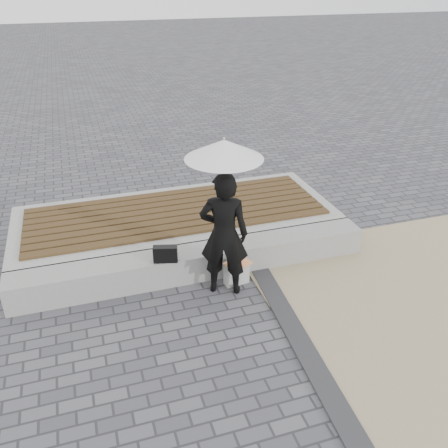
{
  "coord_description": "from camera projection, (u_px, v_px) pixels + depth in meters",
  "views": [
    {
      "loc": [
        -1.35,
        -3.89,
        3.82
      ],
      "look_at": [
        0.26,
        1.13,
        1.0
      ],
      "focal_mm": 38.37,
      "sensor_mm": 36.0,
      "label": 1
    }
  ],
  "objects": [
    {
      "name": "seating_ledge",
      "position": [
        196.0,
        262.0,
        6.68
      ],
      "size": [
        5.0,
        0.45,
        0.4
      ],
      "primitive_type": "cube",
      "color": "#9D9C98",
      "rests_on": "ground"
    },
    {
      "name": "ground",
      "position": [
        233.0,
        349.0,
        5.43
      ],
      "size": [
        80.0,
        80.0,
        0.0
      ],
      "primitive_type": "plane",
      "color": "#535359",
      "rests_on": "ground"
    },
    {
      "name": "edging_band",
      "position": [
        313.0,
        364.0,
        5.21
      ],
      "size": [
        0.61,
        5.2,
        0.04
      ],
      "primitive_type": "cube",
      "rotation": [
        0.0,
        0.0,
        -0.07
      ],
      "color": "#303033",
      "rests_on": "ground"
    },
    {
      "name": "timber_decking",
      "position": [
        176.0,
        211.0,
        7.58
      ],
      "size": [
        4.6,
        1.6,
        0.04
      ],
      "primitive_type": null,
      "color": "#4F351C",
      "rests_on": "timber_platform"
    },
    {
      "name": "woman",
      "position": [
        224.0,
        234.0,
        6.05
      ],
      "size": [
        0.73,
        0.61,
        1.7
      ],
      "primitive_type": "imported",
      "rotation": [
        0.0,
        0.0,
        2.75
      ],
      "color": "black",
      "rests_on": "ground"
    },
    {
      "name": "magazine",
      "position": [
        238.0,
        263.0,
        6.37
      ],
      "size": [
        0.4,
        0.35,
        0.01
      ],
      "primitive_type": "cube",
      "rotation": [
        0.0,
        0.0,
        0.35
      ],
      "color": "#FF3F5B",
      "rests_on": "canvas_tote"
    },
    {
      "name": "handbag",
      "position": [
        165.0,
        254.0,
        6.27
      ],
      "size": [
        0.34,
        0.19,
        0.22
      ],
      "primitive_type": "cube",
      "rotation": [
        0.0,
        0.0,
        -0.26
      ],
      "color": "black",
      "rests_on": "seating_ledge"
    },
    {
      "name": "parasol",
      "position": [
        224.0,
        149.0,
        5.52
      ],
      "size": [
        0.93,
        0.93,
        1.19
      ],
      "rotation": [
        0.0,
        0.0,
        -0.39
      ],
      "color": "#B3B3B7",
      "rests_on": "ground"
    },
    {
      "name": "canvas_tote",
      "position": [
        236.0,
        272.0,
        6.5
      ],
      "size": [
        0.34,
        0.18,
        0.35
      ],
      "primitive_type": "cube",
      "rotation": [
        0.0,
        0.0,
        0.14
      ],
      "color": "silver",
      "rests_on": "ground"
    },
    {
      "name": "timber_platform",
      "position": [
        177.0,
        224.0,
        7.69
      ],
      "size": [
        5.0,
        2.0,
        0.4
      ],
      "primitive_type": "cube",
      "color": "#AFAFAA",
      "rests_on": "ground"
    }
  ]
}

